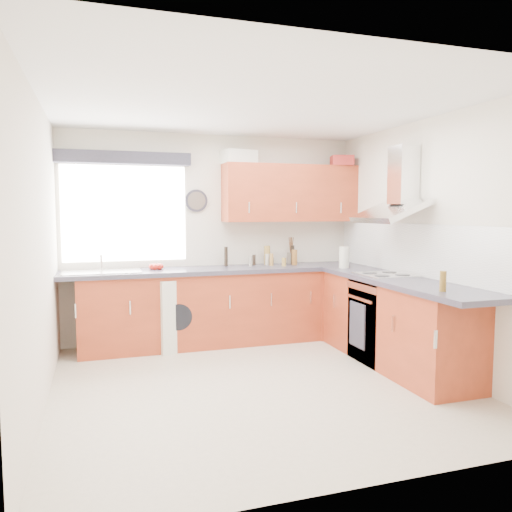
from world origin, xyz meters
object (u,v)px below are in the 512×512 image
object	(u,v)px
upper_cabinets	(291,193)
washing_machine	(175,312)
extractor_hood	(396,193)
oven	(385,321)

from	to	relation	value
upper_cabinets	washing_machine	size ratio (longest dim) A/B	2.08
extractor_hood	washing_machine	distance (m)	2.80
oven	upper_cabinets	world-z (taller)	upper_cabinets
upper_cabinets	washing_machine	bearing A→B (deg)	-175.54
oven	washing_machine	world-z (taller)	oven
upper_cabinets	washing_machine	xyz separation A→B (m)	(-1.48, -0.12, -1.39)
washing_machine	extractor_hood	bearing A→B (deg)	-47.45
oven	extractor_hood	xyz separation A→B (m)	(0.10, -0.00, 1.34)
extractor_hood	oven	bearing A→B (deg)	180.00
oven	upper_cabinets	bearing A→B (deg)	112.54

